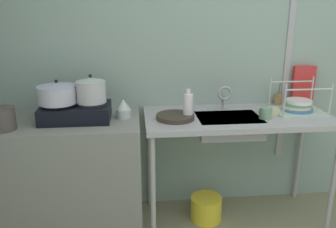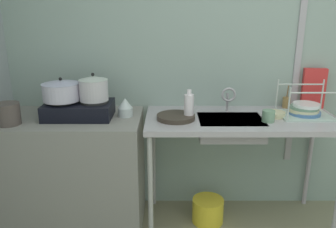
{
  "view_description": "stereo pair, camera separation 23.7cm",
  "coord_description": "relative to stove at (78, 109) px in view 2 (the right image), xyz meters",
  "views": [
    {
      "loc": [
        -1.01,
        -0.89,
        1.66
      ],
      "look_at": [
        -0.77,
        1.51,
        0.92
      ],
      "focal_mm": 36.72,
      "sensor_mm": 36.0,
      "label": 1
    },
    {
      "loc": [
        -0.78,
        -0.91,
        1.66
      ],
      "look_at": [
        -0.77,
        1.51,
        0.92
      ],
      "focal_mm": 36.72,
      "sensor_mm": 36.0,
      "label": 2
    }
  ],
  "objects": [
    {
      "name": "utensil_jar",
      "position": [
        1.61,
        0.26,
        -0.02
      ],
      "size": [
        0.06,
        0.07,
        0.19
      ],
      "color": "olive",
      "rests_on": "counter_sink"
    },
    {
      "name": "pot_on_right_burner",
      "position": [
        0.12,
        0.0,
        0.16
      ],
      "size": [
        0.21,
        0.21,
        0.2
      ],
      "color": "silver",
      "rests_on": "stove"
    },
    {
      "name": "pot_beside_stove",
      "position": [
        -0.45,
        -0.16,
        0.01
      ],
      "size": [
        0.17,
        0.17,
        0.15
      ],
      "color": "#504440",
      "rests_on": "counter_concrete"
    },
    {
      "name": "dish_rack",
      "position": [
        1.67,
        0.03,
        -0.02
      ],
      "size": [
        0.37,
        0.3,
        0.25
      ],
      "color": "#BBBFB9",
      "rests_on": "counter_sink"
    },
    {
      "name": "bottle_by_sink",
      "position": [
        0.81,
        -0.04,
        0.03
      ],
      "size": [
        0.07,
        0.07,
        0.22
      ],
      "color": "white",
      "rests_on": "counter_sink"
    },
    {
      "name": "pot_on_left_burner",
      "position": [
        -0.12,
        0.0,
        0.14
      ],
      "size": [
        0.27,
        0.27,
        0.17
      ],
      "color": "silver",
      "rests_on": "stove"
    },
    {
      "name": "wall_back",
      "position": [
        1.43,
        0.36,
        0.42
      ],
      "size": [
        4.89,
        0.1,
        2.74
      ],
      "primitive_type": "cube",
      "color": "#92A39B",
      "rests_on": "ground"
    },
    {
      "name": "small_bowl_on_drainboard",
      "position": [
        1.45,
        0.02,
        -0.04
      ],
      "size": [
        0.16,
        0.16,
        0.04
      ],
      "primitive_type": "cylinder",
      "color": "beige",
      "rests_on": "counter_sink"
    },
    {
      "name": "sink_basin",
      "position": [
        1.11,
        -0.04,
        -0.13
      ],
      "size": [
        0.47,
        0.34,
        0.13
      ],
      "primitive_type": "cube",
      "color": "#ADA4AB",
      "rests_on": "counter_sink"
    },
    {
      "name": "cereal_box",
      "position": [
        1.82,
        0.26,
        0.1
      ],
      "size": [
        0.18,
        0.07,
        0.32
      ],
      "primitive_type": "cube",
      "rotation": [
        0.0,
        0.0,
        -0.1
      ],
      "color": "red",
      "rests_on": "counter_sink"
    },
    {
      "name": "counter_concrete",
      "position": [
        -0.07,
        0.0,
        -0.51
      ],
      "size": [
        1.04,
        0.62,
        0.89
      ],
      "primitive_type": "cube",
      "color": "gray",
      "rests_on": "ground"
    },
    {
      "name": "cup_by_rack",
      "position": [
        1.37,
        -0.1,
        -0.02
      ],
      "size": [
        0.09,
        0.09,
        0.08
      ],
      "primitive_type": "cylinder",
      "color": "gray",
      "rests_on": "counter_sink"
    },
    {
      "name": "bucket_on_floor",
      "position": [
        0.98,
        0.0,
        -0.85
      ],
      "size": [
        0.25,
        0.25,
        0.2
      ],
      "primitive_type": "cylinder",
      "color": "yellow",
      "rests_on": "ground"
    },
    {
      "name": "counter_sink",
      "position": [
        1.2,
        0.0,
        -0.13
      ],
      "size": [
        1.41,
        0.62,
        0.89
      ],
      "color": "#ADA4AB",
      "rests_on": "ground"
    },
    {
      "name": "faucet",
      "position": [
        1.12,
        0.12,
        0.07
      ],
      "size": [
        0.11,
        0.07,
        0.2
      ],
      "color": "#ADA4AB",
      "rests_on": "counter_sink"
    },
    {
      "name": "wall_metal_strip",
      "position": [
        1.68,
        0.3,
        0.56
      ],
      "size": [
        0.05,
        0.01,
        2.2
      ],
      "primitive_type": "cube",
      "color": "#ADA4AB"
    },
    {
      "name": "stove",
      "position": [
        0.0,
        0.0,
        0.0
      ],
      "size": [
        0.49,
        0.31,
        0.13
      ],
      "color": "black",
      "rests_on": "counter_concrete"
    },
    {
      "name": "percolator",
      "position": [
        0.34,
        0.02,
        0.01
      ],
      "size": [
        0.11,
        0.11,
        0.14
      ],
      "color": "silver",
      "rests_on": "counter_concrete"
    },
    {
      "name": "frying_pan",
      "position": [
        0.71,
        -0.04,
        -0.05
      ],
      "size": [
        0.28,
        0.28,
        0.03
      ],
      "primitive_type": "cylinder",
      "color": "#392E26",
      "rests_on": "counter_sink"
    }
  ]
}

